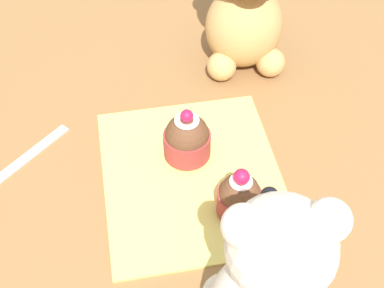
# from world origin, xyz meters

# --- Properties ---
(ground_plane) EXTENTS (4.00, 4.00, 0.00)m
(ground_plane) POSITION_xyz_m (0.00, 0.00, 0.00)
(ground_plane) COLOR olive
(knitted_placemat) EXTENTS (0.20, 0.24, 0.01)m
(knitted_placemat) POSITION_xyz_m (0.00, 0.00, 0.00)
(knitted_placemat) COLOR #E0D166
(knitted_placemat) RESTS_ON ground_plane
(teddy_bear_cream) EXTENTS (0.11, 0.10, 0.20)m
(teddy_bear_cream) POSITION_xyz_m (-0.03, 0.19, 0.09)
(teddy_bear_cream) COLOR silver
(teddy_bear_cream) RESTS_ON ground_plane
(cupcake_near_cream_bear) EXTENTS (0.05, 0.05, 0.06)m
(cupcake_near_cream_bear) POSITION_xyz_m (-0.04, 0.06, 0.03)
(cupcake_near_cream_bear) COLOR #993333
(cupcake_near_cream_bear) RESTS_ON knitted_placemat
(cupcake_near_tan_bear) EXTENTS (0.06, 0.06, 0.07)m
(cupcake_near_tan_bear) POSITION_xyz_m (0.00, -0.03, 0.03)
(cupcake_near_tan_bear) COLOR #993333
(cupcake_near_tan_bear) RESTS_ON knitted_placemat
(teaspoon) EXTENTS (0.11, 0.10, 0.01)m
(teaspoon) POSITION_xyz_m (0.19, -0.06, 0.00)
(teaspoon) COLOR silver
(teaspoon) RESTS_ON ground_plane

